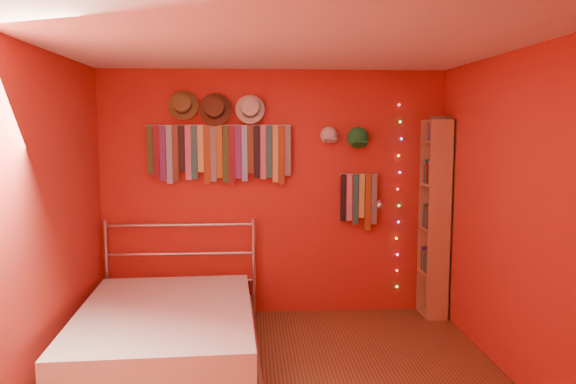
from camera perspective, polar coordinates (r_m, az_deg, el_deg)
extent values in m
cube|color=maroon|center=(5.75, -1.43, -0.13)|extent=(3.50, 0.02, 2.50)
cube|color=maroon|center=(4.47, 22.59, -2.60)|extent=(0.02, 3.50, 2.50)
cube|color=maroon|center=(4.29, -24.50, -3.06)|extent=(0.02, 3.50, 2.50)
cube|color=white|center=(4.00, -0.45, 14.86)|extent=(3.50, 3.50, 0.02)
cylinder|color=silver|center=(5.66, -7.01, 6.74)|extent=(1.45, 0.01, 0.01)
cube|color=#22461C|center=(5.74, -13.84, 4.20)|extent=(0.06, 0.01, 0.48)
cube|color=maroon|center=(5.72, -13.23, 3.97)|extent=(0.06, 0.01, 0.53)
cube|color=#431861|center=(5.71, -12.62, 3.86)|extent=(0.06, 0.01, 0.55)
cube|color=#7097C8|center=(5.71, -11.98, 3.72)|extent=(0.06, 0.01, 0.58)
cube|color=#4B2F19|center=(5.69, -11.37, 3.82)|extent=(0.06, 0.01, 0.56)
cube|color=black|center=(5.68, -10.77, 4.37)|extent=(0.06, 0.01, 0.46)
cube|color=#C0608D|center=(5.68, -10.12, 3.94)|extent=(0.06, 0.01, 0.54)
cube|color=#19565A|center=(5.67, -9.50, 3.98)|extent=(0.06, 0.01, 0.54)
cube|color=gold|center=(5.66, -8.88, 4.35)|extent=(0.06, 0.01, 0.47)
cube|color=maroon|center=(5.67, -8.23, 3.75)|extent=(0.06, 0.01, 0.59)
cube|color=navy|center=(5.66, -7.61, 3.88)|extent=(0.06, 0.01, 0.56)
cube|color=brown|center=(5.65, -6.98, 4.07)|extent=(0.06, 0.01, 0.53)
cube|color=#1F471C|center=(5.66, -6.34, 3.83)|extent=(0.06, 0.01, 0.58)
cube|color=maroon|center=(5.65, -5.71, 3.77)|extent=(0.06, 0.01, 0.59)
cube|color=#511A6A|center=(5.64, -5.08, 4.08)|extent=(0.06, 0.01, 0.53)
cube|color=#7AACDA|center=(5.65, -4.45, 3.93)|extent=(0.06, 0.01, 0.56)
cube|color=#492C18|center=(5.64, -3.82, 4.32)|extent=(0.06, 0.01, 0.48)
cube|color=black|center=(5.64, -3.18, 4.12)|extent=(0.06, 0.01, 0.52)
cube|color=#A15077|center=(5.65, -2.55, 4.03)|extent=(0.06, 0.01, 0.54)
cube|color=#1A5B53|center=(5.65, -1.91, 4.10)|extent=(0.06, 0.01, 0.53)
cube|color=tan|center=(5.64, -1.28, 3.89)|extent=(0.06, 0.01, 0.57)
cube|color=maroon|center=(5.66, -0.65, 3.78)|extent=(0.06, 0.01, 0.59)
cube|color=#121D51|center=(5.65, -0.02, 4.22)|extent=(0.06, 0.01, 0.51)
cylinder|color=silver|center=(5.78, 7.20, 1.82)|extent=(0.40, 0.01, 0.01)
cube|color=black|center=(5.77, 5.62, -0.60)|extent=(0.06, 0.01, 0.49)
cube|color=#C1607C|center=(5.77, 6.26, -0.56)|extent=(0.06, 0.01, 0.48)
cube|color=#19584E|center=(5.78, 6.89, -0.76)|extent=(0.06, 0.01, 0.52)
cube|color=#B5AF48|center=(5.80, 7.50, -0.41)|extent=(0.06, 0.01, 0.45)
cube|color=brown|center=(5.81, 8.12, -1.06)|extent=(0.06, 0.01, 0.58)
cube|color=navy|center=(5.82, 8.75, -0.74)|extent=(0.06, 0.01, 0.52)
cylinder|color=brown|center=(5.69, -10.63, 8.64)|extent=(0.30, 0.07, 0.29)
cylinder|color=brown|center=(5.64, -10.69, 8.78)|extent=(0.17, 0.15, 0.19)
cylinder|color=#332314|center=(5.66, -10.66, 8.71)|extent=(0.18, 0.06, 0.18)
cylinder|color=#4B2D1B|center=(5.66, -7.44, 8.30)|extent=(0.33, 0.08, 0.32)
cylinder|color=#4B2D1B|center=(5.60, -7.48, 8.45)|extent=(0.19, 0.16, 0.21)
cylinder|color=black|center=(5.63, -7.46, 8.37)|extent=(0.20, 0.07, 0.20)
cylinder|color=beige|center=(5.65, -3.88, 8.37)|extent=(0.29, 0.07, 0.29)
cylinder|color=beige|center=(5.60, -3.88, 8.51)|extent=(0.17, 0.14, 0.19)
cylinder|color=black|center=(5.62, -3.88, 8.44)|extent=(0.18, 0.06, 0.18)
ellipsoid|color=silver|center=(5.71, 4.17, 5.78)|extent=(0.18, 0.13, 0.18)
cube|color=silver|center=(5.60, 4.31, 5.22)|extent=(0.13, 0.09, 0.05)
ellipsoid|color=#1B7A31|center=(5.76, 7.11, 5.50)|extent=(0.20, 0.15, 0.20)
cube|color=#1B7A31|center=(5.64, 7.33, 4.86)|extent=(0.14, 0.11, 0.06)
sphere|color=#FF3333|center=(5.86, 11.23, 8.69)|extent=(0.02, 0.02, 0.02)
sphere|color=#33FF4C|center=(5.86, 11.32, 7.00)|extent=(0.02, 0.02, 0.02)
sphere|color=#4C66FF|center=(5.87, 11.45, 5.31)|extent=(0.02, 0.02, 0.02)
sphere|color=yellow|center=(5.87, 11.17, 3.64)|extent=(0.02, 0.02, 0.02)
sphere|color=#FF4CCC|center=(5.88, 11.29, 1.96)|extent=(0.02, 0.02, 0.02)
sphere|color=#FF3333|center=(5.89, 11.09, 0.29)|extent=(0.02, 0.02, 0.02)
sphere|color=#33FF4C|center=(5.92, 11.20, -1.37)|extent=(0.02, 0.02, 0.02)
sphere|color=#4C66FF|center=(5.95, 11.16, -3.01)|extent=(0.02, 0.02, 0.02)
sphere|color=yellow|center=(5.97, 10.95, -4.65)|extent=(0.02, 0.02, 0.02)
sphere|color=#FF4CCC|center=(6.01, 11.05, -6.25)|extent=(0.02, 0.02, 0.02)
sphere|color=#FF3333|center=(6.05, 11.01, -7.85)|extent=(0.02, 0.02, 0.02)
sphere|color=#33FF4C|center=(6.10, 11.00, -9.41)|extent=(0.02, 0.02, 0.02)
cylinder|color=silver|center=(5.87, 8.68, -1.20)|extent=(0.04, 0.03, 0.04)
cylinder|color=silver|center=(5.74, 8.97, -1.05)|extent=(0.02, 0.28, 0.09)
sphere|color=white|center=(5.60, 9.29, -1.36)|extent=(0.08, 0.08, 0.08)
cube|color=#A37049|center=(5.71, 15.22, -2.95)|extent=(0.24, 0.02, 2.00)
cube|color=#A37049|center=(6.01, 14.24, -2.45)|extent=(0.24, 0.02, 2.00)
cube|color=#A37049|center=(5.90, 15.78, -2.66)|extent=(0.02, 0.34, 2.00)
cube|color=#A37049|center=(6.09, 14.44, -11.82)|extent=(0.24, 0.32, 0.02)
cube|color=#A37049|center=(5.97, 14.56, -7.91)|extent=(0.24, 0.32, 0.02)
cube|color=#A37049|center=(5.88, 14.69, -3.65)|extent=(0.24, 0.32, 0.02)
cube|color=#A37049|center=(5.81, 14.82, 0.72)|extent=(0.24, 0.32, 0.02)
cube|color=#A37049|center=(5.79, 14.95, 4.95)|extent=(0.24, 0.32, 0.02)
cube|color=#A37049|center=(5.79, 15.01, 6.93)|extent=(0.24, 0.32, 0.02)
cylinder|color=silver|center=(5.96, -17.95, -7.53)|extent=(0.04, 0.04, 1.00)
cylinder|color=silver|center=(5.78, -3.49, -7.66)|extent=(0.04, 0.04, 1.00)
cylinder|color=silver|center=(5.86, -10.80, -8.90)|extent=(1.48, 0.03, 0.03)
cylinder|color=silver|center=(5.79, -10.86, -6.19)|extent=(1.48, 0.03, 0.03)
cylinder|color=silver|center=(5.73, -10.93, -3.31)|extent=(1.48, 0.03, 0.03)
cube|color=silver|center=(4.91, -12.31, -13.74)|extent=(1.50, 2.06, 0.40)
cylinder|color=silver|center=(5.08, -20.80, -13.57)|extent=(0.12, 2.00, 0.03)
cylinder|color=silver|center=(4.86, -3.41, -14.05)|extent=(0.12, 2.00, 0.03)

